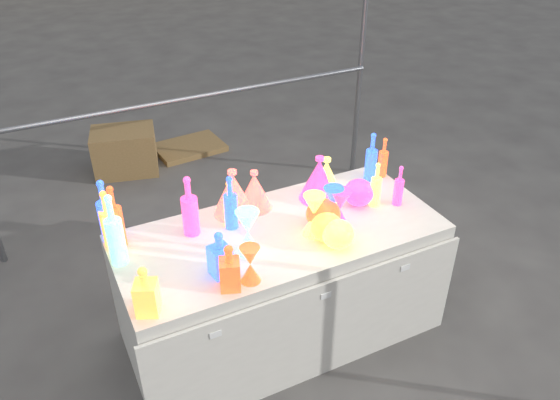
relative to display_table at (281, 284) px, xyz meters
name	(u,v)px	position (x,y,z in m)	size (l,w,h in m)	color
ground	(280,328)	(0.00, 0.01, -0.37)	(80.00, 80.00, 0.00)	#63615C
display_table	(281,284)	(0.00, 0.00, 0.00)	(1.84, 0.83, 0.75)	silver
cardboard_box_closed	(125,151)	(-0.38, 2.45, -0.17)	(0.56, 0.41, 0.41)	olive
cardboard_box_flat	(189,147)	(0.27, 2.60, -0.35)	(0.65, 0.46, 0.06)	olive
bottle_0	(108,218)	(-0.85, 0.30, 0.54)	(0.08, 0.08, 0.33)	#F21647
bottle_1	(105,211)	(-0.85, 0.35, 0.56)	(0.09, 0.09, 0.37)	#1C9A5C
bottle_2	(115,216)	(-0.82, 0.27, 0.56)	(0.08, 0.08, 0.36)	orange
bottle_3	(189,206)	(-0.44, 0.21, 0.55)	(0.09, 0.09, 0.35)	#1D5FAE
bottle_4	(110,224)	(-0.85, 0.25, 0.53)	(0.07, 0.07, 0.30)	#126F75
bottle_5	(114,230)	(-0.85, 0.13, 0.58)	(0.09, 0.09, 0.40)	#D52A6C
bottle_6	(230,204)	(-0.22, 0.17, 0.52)	(0.07, 0.07, 0.29)	#F21647
bottle_7	(230,202)	(-0.22, 0.16, 0.54)	(0.08, 0.08, 0.32)	#1C9A5C
decanter_0	(146,290)	(-0.81, -0.29, 0.50)	(0.10, 0.10, 0.25)	#F21647
decanter_1	(229,267)	(-0.42, -0.30, 0.50)	(0.10, 0.10, 0.25)	orange
decanter_2	(220,254)	(-0.42, -0.19, 0.50)	(0.10, 0.10, 0.25)	#1C9A5C
hourglass_0	(250,264)	(-0.31, -0.30, 0.48)	(0.10, 0.10, 0.20)	orange
hourglass_1	(340,209)	(0.31, -0.10, 0.49)	(0.12, 0.12, 0.23)	#1D5FAE
hourglass_2	(314,215)	(0.15, -0.09, 0.50)	(0.12, 0.12, 0.24)	#126F75
hourglass_3	(248,232)	(-0.23, -0.09, 0.50)	(0.12, 0.12, 0.25)	#D52A6C
hourglass_5	(333,206)	(0.29, -0.06, 0.49)	(0.12, 0.12, 0.23)	#1C9A5C
globe_0	(327,228)	(0.19, -0.17, 0.45)	(0.17, 0.17, 0.14)	#F21647
globe_1	(338,236)	(0.21, -0.25, 0.45)	(0.17, 0.17, 0.14)	#126F75
globe_2	(323,216)	(0.23, -0.07, 0.45)	(0.19, 0.19, 0.16)	orange
globe_3	(359,194)	(0.53, 0.05, 0.45)	(0.18, 0.18, 0.14)	#1D5FAE
lampshade_0	(233,192)	(-0.16, 0.29, 0.51)	(0.24, 0.24, 0.28)	gold
lampshade_1	(255,189)	(-0.02, 0.29, 0.50)	(0.20, 0.20, 0.24)	gold
lampshade_2	(319,178)	(0.36, 0.21, 0.51)	(0.24, 0.24, 0.28)	#1D5FAE
lampshade_3	(326,177)	(0.41, 0.22, 0.50)	(0.22, 0.22, 0.26)	#126F75
bottle_8	(371,157)	(0.76, 0.26, 0.54)	(0.07, 0.07, 0.33)	#1C9A5C
bottle_9	(383,157)	(0.86, 0.26, 0.51)	(0.06, 0.06, 0.27)	orange
bottle_10	(399,185)	(0.74, -0.05, 0.50)	(0.06, 0.06, 0.26)	#1D5FAE
bottle_11	(376,184)	(0.62, 0.00, 0.52)	(0.06, 0.06, 0.28)	#126F75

